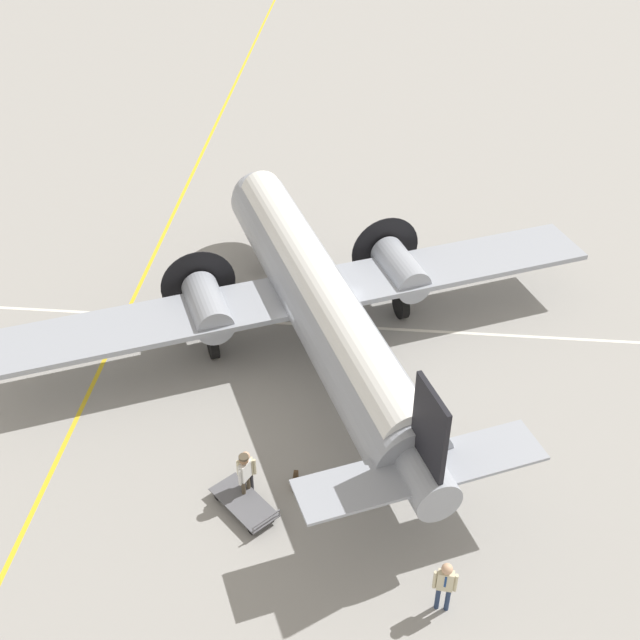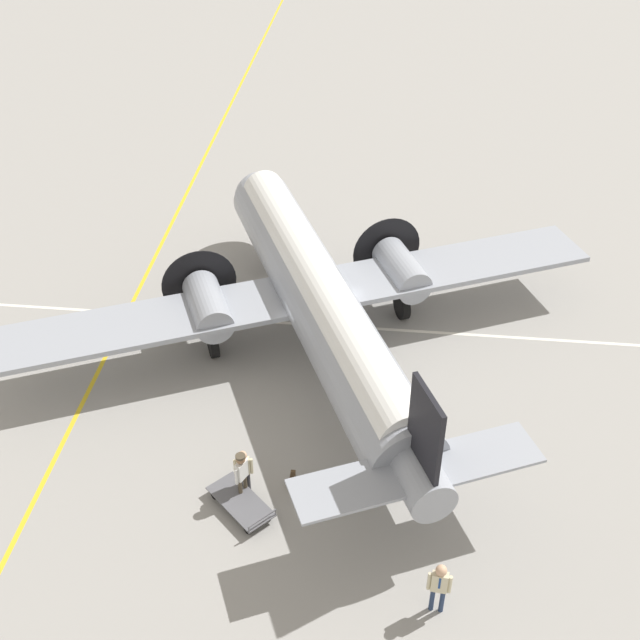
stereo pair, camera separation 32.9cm
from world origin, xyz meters
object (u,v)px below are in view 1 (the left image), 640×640
(passenger_boarding, at_px, (247,468))
(crew_foreground, at_px, (445,582))
(ramp_agent, at_px, (245,472))
(airliner_main, at_px, (316,295))
(baggage_cart, at_px, (244,503))
(suitcase_near_door, at_px, (296,481))

(passenger_boarding, bearing_deg, crew_foreground, 138.04)
(ramp_agent, bearing_deg, crew_foreground, -93.63)
(airliner_main, xyz_separation_m, passenger_boarding, (-7.15, 1.44, -1.41))
(passenger_boarding, relative_size, baggage_cart, 0.74)
(suitcase_near_door, bearing_deg, airliner_main, -0.08)
(crew_foreground, relative_size, suitcase_near_door, 3.15)
(passenger_boarding, relative_size, suitcase_near_door, 2.90)
(baggage_cart, bearing_deg, airliner_main, -56.71)
(airliner_main, height_order, passenger_boarding, airliner_main)
(ramp_agent, bearing_deg, baggage_cart, -151.97)
(airliner_main, bearing_deg, baggage_cart, 145.51)
(airliner_main, bearing_deg, ramp_agent, 144.75)
(suitcase_near_door, bearing_deg, ramp_agent, 109.76)
(ramp_agent, height_order, baggage_cart, ramp_agent)
(suitcase_near_door, bearing_deg, baggage_cart, 124.53)
(airliner_main, relative_size, passenger_boarding, 12.42)
(suitcase_near_door, xyz_separation_m, baggage_cart, (-0.98, 1.42, -0.00))
(suitcase_near_door, relative_size, baggage_cart, 0.26)
(crew_foreground, height_order, suitcase_near_door, crew_foreground)
(ramp_agent, relative_size, suitcase_near_door, 3.04)
(crew_foreground, relative_size, baggage_cart, 0.81)
(crew_foreground, relative_size, ramp_agent, 1.04)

